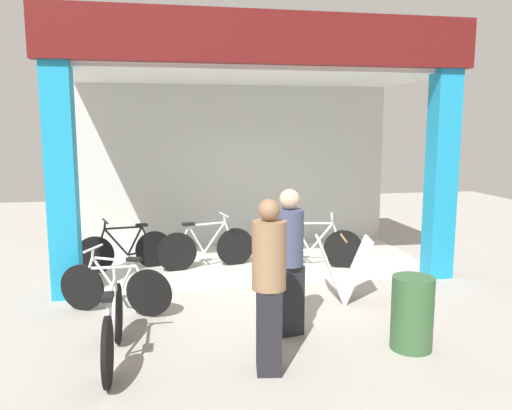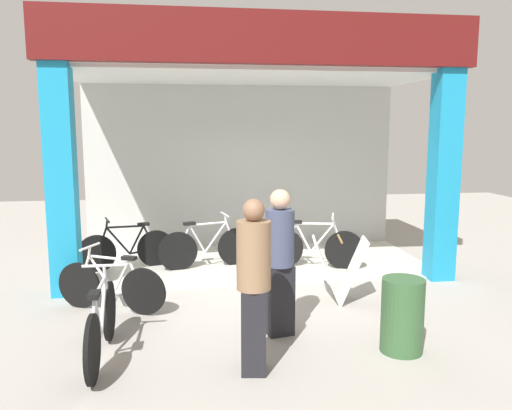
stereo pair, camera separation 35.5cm
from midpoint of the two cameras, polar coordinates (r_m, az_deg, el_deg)
name	(u,v)px [view 1 (the left image)]	position (r m, az deg, el deg)	size (l,w,h in m)	color
ground_plane	(264,286)	(7.93, -0.39, -8.99)	(20.23, 20.23, 0.00)	#9E9991
shop_facade	(248,141)	(9.03, -2.06, 7.12)	(6.31, 3.06, 4.01)	beige
bicycle_inside_0	(206,247)	(8.81, -6.70, -4.72)	(1.68, 0.48, 0.94)	black
bicycle_inside_1	(312,246)	(8.86, 5.17, -4.61)	(1.64, 0.61, 0.94)	black
bicycle_inside_2	(125,250)	(8.93, -15.49, -4.90)	(1.59, 0.53, 0.90)	black
bicycle_parked_0	(115,288)	(7.00, -16.84, -8.81)	(1.45, 0.68, 0.87)	black
bicycle_parked_1	(113,327)	(5.62, -17.45, -12.89)	(0.47, 1.71, 0.94)	black
sandwich_board_sign	(343,269)	(7.25, 8.27, -7.06)	(0.82, 0.63, 0.91)	silver
pedestrian_0	(269,284)	(5.01, -0.59, -8.85)	(0.38, 0.38, 1.73)	black
pedestrian_1	(288,260)	(5.92, 1.87, -6.19)	(0.60, 0.39, 1.71)	black
trash_bin	(412,313)	(5.87, 15.34, -11.55)	(0.45, 0.45, 0.81)	#335933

